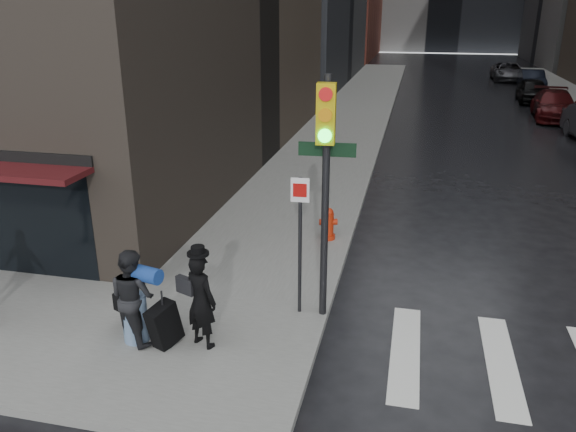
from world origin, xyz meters
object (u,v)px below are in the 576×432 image
fire_hydrant (328,225)px  parked_car_5 (532,80)px  man_jeans (133,296)px  parked_car_6 (508,72)px  traffic_light (323,169)px  parked_car_3 (555,105)px  man_overcoat (193,304)px  parked_car_4 (533,91)px

fire_hydrant → parked_car_5: 32.62m
man_jeans → parked_car_6: bearing=-81.1°
traffic_light → parked_car_3: traffic_light is taller
fire_hydrant → parked_car_6: bearing=76.2°
fire_hydrant → parked_car_3: size_ratio=0.16×
man_overcoat → man_jeans: bearing=27.0°
parked_car_4 → parked_car_6: parked_car_4 is taller
traffic_light → parked_car_5: traffic_light is taller
man_jeans → parked_car_4: (11.60, 30.64, -0.29)m
man_overcoat → parked_car_4: man_overcoat is taller
parked_car_6 → traffic_light: bearing=-101.8°
man_overcoat → parked_car_6: (10.57, 42.04, -0.22)m
man_overcoat → parked_car_3: 27.02m
traffic_light → parked_car_4: size_ratio=1.05×
man_overcoat → parked_car_5: man_overcoat is taller
parked_car_6 → parked_car_4: bearing=-90.0°
parked_car_4 → parked_car_6: (0.03, 11.48, -0.01)m
man_overcoat → parked_car_3: size_ratio=0.37×
parked_car_3 → parked_car_4: size_ratio=1.20×
man_jeans → parked_car_4: 32.77m
parked_car_6 → man_overcoat: bearing=-103.9°
parked_car_3 → parked_car_5: 11.50m
parked_car_3 → parked_car_4: bearing=96.2°
man_jeans → fire_hydrant: size_ratio=2.09×
parked_car_3 → parked_car_6: (-0.11, 17.22, -0.02)m
man_overcoat → parked_car_3: man_overcoat is taller
fire_hydrant → parked_car_6: 37.91m
traffic_light → parked_car_6: 41.57m
man_overcoat → parked_car_4: size_ratio=0.44×
fire_hydrant → parked_car_5: (9.93, 31.07, 0.20)m
man_jeans → traffic_light: 3.94m
man_jeans → fire_hydrant: man_jeans is taller
man_jeans → traffic_light: size_ratio=0.38×
fire_hydrant → man_overcoat: bearing=-106.1°
man_jeans → parked_car_6: man_jeans is taller
man_jeans → parked_car_6: 43.70m
man_jeans → parked_car_5: (12.50, 36.38, -0.30)m
man_overcoat → man_jeans: (-1.07, -0.08, 0.07)m
parked_car_4 → parked_car_5: parked_car_4 is taller
parked_car_3 → parked_car_4: (-0.14, 5.74, -0.02)m
man_overcoat → fire_hydrant: bearing=-83.4°
traffic_light → fire_hydrant: 4.58m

